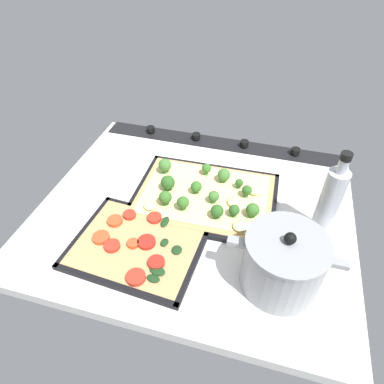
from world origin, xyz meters
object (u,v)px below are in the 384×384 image
(broccoli_pizza, at_px, (205,194))
(veggie_pizza_back, at_px, (137,244))
(oil_bottle, at_px, (329,202))
(baking_tray_front, at_px, (205,198))
(baking_tray_back, at_px, (137,246))
(cooking_pot, at_px, (283,263))

(broccoli_pizza, bearing_deg, veggie_pizza_back, 60.81)
(oil_bottle, bearing_deg, baking_tray_front, -7.15)
(baking_tray_back, distance_m, veggie_pizza_back, 0.01)
(broccoli_pizza, xyz_separation_m, baking_tray_back, (0.12, 0.21, -0.02))
(veggie_pizza_back, distance_m, oil_bottle, 0.47)
(baking_tray_front, bearing_deg, baking_tray_back, 61.32)
(baking_tray_front, relative_size, veggie_pizza_back, 1.34)
(baking_tray_back, xyz_separation_m, cooking_pot, (-0.33, 0.01, 0.06))
(broccoli_pizza, height_order, veggie_pizza_back, broccoli_pizza)
(baking_tray_front, xyz_separation_m, broccoli_pizza, (0.00, 0.00, 0.02))
(cooking_pot, height_order, oil_bottle, oil_bottle)
(baking_tray_front, distance_m, veggie_pizza_back, 0.24)
(baking_tray_back, height_order, cooking_pot, cooking_pot)
(baking_tray_front, bearing_deg, veggie_pizza_back, 61.23)
(baking_tray_front, relative_size, broccoli_pizza, 1.07)
(cooking_pot, bearing_deg, baking_tray_back, -1.05)
(baking_tray_front, distance_m, oil_bottle, 0.32)
(baking_tray_back, distance_m, cooking_pot, 0.34)
(veggie_pizza_back, height_order, cooking_pot, cooking_pot)
(baking_tray_back, height_order, veggie_pizza_back, veggie_pizza_back)
(veggie_pizza_back, height_order, oil_bottle, oil_bottle)
(cooking_pot, bearing_deg, oil_bottle, -115.96)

